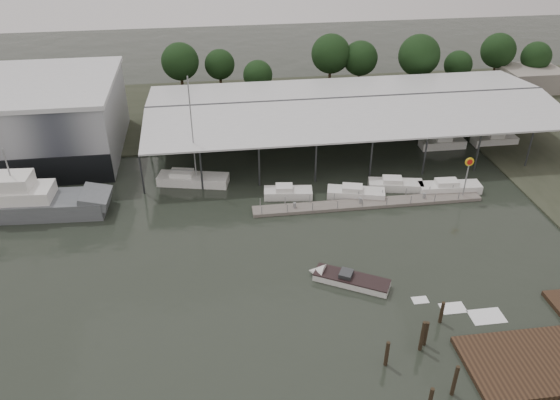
{
  "coord_description": "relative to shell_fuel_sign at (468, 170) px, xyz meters",
  "views": [
    {
      "loc": [
        -3.13,
        -44.02,
        34.85
      ],
      "look_at": [
        4.05,
        8.5,
        2.5
      ],
      "focal_mm": 35.0,
      "sensor_mm": 36.0,
      "label": 1
    }
  ],
  "objects": [
    {
      "name": "speedboat_underway",
      "position": [
        -18.17,
        -13.64,
        -3.53
      ],
      "size": [
        17.36,
        10.45,
        2.0
      ],
      "rotation": [
        0.0,
        0.0,
        2.63
      ],
      "color": "white",
      "rests_on": "ground"
    },
    {
      "name": "ground",
      "position": [
        -27.0,
        -9.99,
        -3.93
      ],
      "size": [
        200.0,
        200.0,
        0.0
      ],
      "primitive_type": "plane",
      "color": "#232922",
      "rests_on": "ground"
    },
    {
      "name": "land_strip_far",
      "position": [
        -27.0,
        32.01,
        -3.83
      ],
      "size": [
        140.0,
        30.0,
        0.3
      ],
      "color": "#363A2B",
      "rests_on": "ground"
    },
    {
      "name": "floating_dock",
      "position": [
        -12.0,
        0.01,
        -3.72
      ],
      "size": [
        28.0,
        2.0,
        1.4
      ],
      "color": "slate",
      "rests_on": "ground"
    },
    {
      "name": "covered_boat_shed",
      "position": [
        -10.0,
        18.01,
        2.2
      ],
      "size": [
        58.24,
        24.0,
        6.96
      ],
      "color": "silver",
      "rests_on": "ground"
    },
    {
      "name": "moored_cruiser_3",
      "position": [
        -1.07,
        1.76,
        -3.31
      ],
      "size": [
        7.83,
        2.67,
        1.7
      ],
      "rotation": [
        0.0,
        0.0,
        -0.06
      ],
      "color": "white",
      "rests_on": "ground"
    },
    {
      "name": "moored_cruiser_1",
      "position": [
        -13.09,
        1.98,
        -3.31
      ],
      "size": [
        7.34,
        3.89,
        1.7
      ],
      "rotation": [
        0.0,
        0.0,
        -0.25
      ],
      "color": "white",
      "rests_on": "ground"
    },
    {
      "name": "grey_trawler",
      "position": [
        -51.83,
        3.48,
        -2.35
      ],
      "size": [
        18.55,
        5.57,
        8.84
      ],
      "rotation": [
        0.0,
        0.0,
        -0.05
      ],
      "color": "#5B6064",
      "rests_on": "ground"
    },
    {
      "name": "horizon_tree_line",
      "position": [
        -2.59,
        37.98,
        2.28
      ],
      "size": [
        70.18,
        11.82,
        10.74
      ],
      "color": "#312316",
      "rests_on": "ground"
    },
    {
      "name": "moored_cruiser_0",
      "position": [
        -21.37,
        3.18,
        -3.31
      ],
      "size": [
        6.14,
        2.88,
        1.7
      ],
      "rotation": [
        0.0,
        0.0,
        -0.12
      ],
      "color": "white",
      "rests_on": "ground"
    },
    {
      "name": "shell_fuel_sign",
      "position": [
        0.0,
        0.0,
        0.0
      ],
      "size": [
        1.1,
        0.18,
        5.55
      ],
      "color": "gray",
      "rests_on": "ground"
    },
    {
      "name": "distant_commercial_buildings",
      "position": [
        32.03,
        34.7,
        -2.08
      ],
      "size": [
        22.0,
        8.0,
        4.0
      ],
      "color": "gray",
      "rests_on": "ground"
    },
    {
      "name": "moored_cruiser_2",
      "position": [
        -7.6,
        3.29,
        -3.31
      ],
      "size": [
        7.07,
        3.5,
        1.7
      ],
      "rotation": [
        0.0,
        0.0,
        -0.2
      ],
      "color": "white",
      "rests_on": "ground"
    },
    {
      "name": "storage_warehouse",
      "position": [
        -55.0,
        19.95,
        1.36
      ],
      "size": [
        24.5,
        20.5,
        10.5
      ],
      "color": "#979BA1",
      "rests_on": "ground"
    },
    {
      "name": "mooring_pilings",
      "position": [
        -14.06,
        -24.62,
        -2.87
      ],
      "size": [
        6.64,
        9.17,
        3.73
      ],
      "color": "#2D2216",
      "rests_on": "ground"
    },
    {
      "name": "white_sailboat",
      "position": [
        -33.05,
        8.14,
        -3.26
      ],
      "size": [
        9.34,
        4.54,
        14.51
      ],
      "rotation": [
        0.0,
        0.0,
        -0.22
      ],
      "color": "white",
      "rests_on": "ground"
    }
  ]
}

